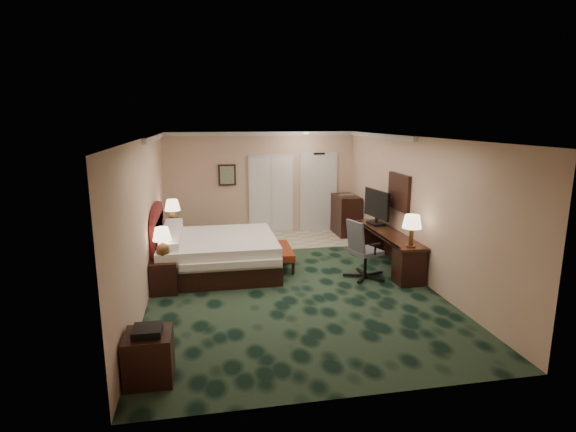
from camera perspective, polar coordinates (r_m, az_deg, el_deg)
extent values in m
cube|color=black|center=(8.66, -0.10, -8.20)|extent=(5.00, 7.50, 0.00)
cube|color=white|center=(8.12, -0.10, 9.96)|extent=(5.00, 7.50, 0.00)
cube|color=beige|center=(11.94, -3.39, 4.15)|extent=(5.00, 0.00, 2.70)
cube|color=beige|center=(4.78, 8.20, -8.35)|extent=(5.00, 0.00, 2.70)
cube|color=beige|center=(8.22, -17.51, -0.09)|extent=(0.00, 7.50, 2.70)
cube|color=beige|center=(9.07, 15.63, 1.15)|extent=(0.00, 7.50, 2.70)
cube|color=#B9AD89|center=(11.54, 1.68, -2.94)|extent=(3.20, 1.70, 0.01)
cube|color=silver|center=(12.24, 3.87, 2.92)|extent=(1.02, 0.06, 2.18)
cube|color=silver|center=(11.98, -2.16, 2.74)|extent=(1.20, 0.06, 2.10)
cube|color=slate|center=(11.79, -7.74, 5.18)|extent=(0.45, 0.06, 0.55)
cube|color=white|center=(9.55, 13.91, 3.00)|extent=(0.05, 0.95, 0.75)
cube|color=white|center=(9.14, -8.82, -4.85)|extent=(2.27, 2.11, 0.72)
cube|color=black|center=(8.34, -15.42, -7.36)|extent=(0.46, 0.53, 0.58)
cube|color=black|center=(10.63, -14.40, -3.06)|extent=(0.46, 0.53, 0.58)
cube|color=maroon|center=(9.38, -0.91, -5.25)|extent=(0.47, 1.23, 0.41)
cube|color=black|center=(5.75, -17.22, -16.69)|extent=(0.54, 0.54, 0.59)
cube|color=black|center=(9.58, 12.51, -4.17)|extent=(0.55, 2.53, 0.73)
cube|color=black|center=(10.05, 11.19, 1.07)|extent=(0.22, 1.00, 0.78)
cube|color=black|center=(12.02, 7.33, 0.13)|extent=(0.55, 0.99, 1.05)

